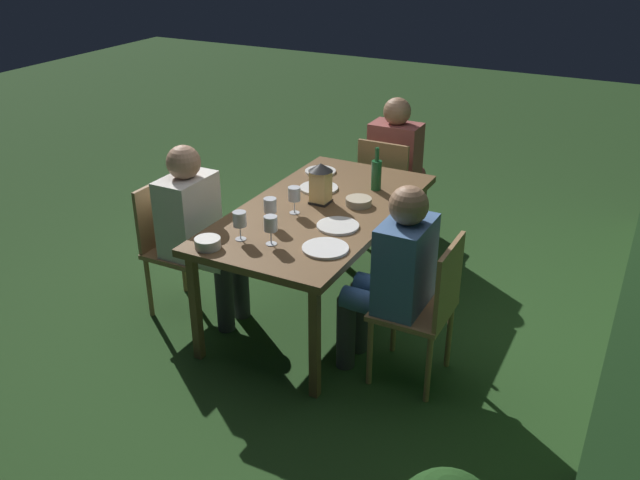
{
  "coord_description": "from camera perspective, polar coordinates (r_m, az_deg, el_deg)",
  "views": [
    {
      "loc": [
        3.48,
        1.8,
        2.42
      ],
      "look_at": [
        0.0,
        0.0,
        0.51
      ],
      "focal_mm": 38.35,
      "sensor_mm": 36.0,
      "label": 1
    }
  ],
  "objects": [
    {
      "name": "plate_d",
      "position": [
        4.86,
        0.03,
        5.75
      ],
      "size": [
        0.22,
        0.22,
        0.01
      ],
      "primitive_type": "cylinder",
      "color": "white",
      "rests_on": "dining_table"
    },
    {
      "name": "ground_plane",
      "position": [
        4.6,
        0.0,
        -5.76
      ],
      "size": [
        16.0,
        16.0,
        0.0
      ],
      "primitive_type": "plane",
      "color": "#26471E"
    },
    {
      "name": "bowl_bread",
      "position": [
        4.31,
        3.24,
        3.23
      ],
      "size": [
        0.16,
        0.16,
        0.05
      ],
      "color": "#BCAD8E",
      "rests_on": "dining_table"
    },
    {
      "name": "plate_a",
      "position": [
        3.74,
        0.45,
        -0.7
      ],
      "size": [
        0.26,
        0.26,
        0.01
      ],
      "primitive_type": "cylinder",
      "color": "white",
      "rests_on": "dining_table"
    },
    {
      "name": "lantern_centerpiece",
      "position": [
        4.29,
        0.06,
        4.94
      ],
      "size": [
        0.15,
        0.15,
        0.27
      ],
      "color": "black",
      "rests_on": "dining_table"
    },
    {
      "name": "bowl_olives",
      "position": [
        3.8,
        -9.36,
        -0.22
      ],
      "size": [
        0.14,
        0.14,
        0.06
      ],
      "color": "silver",
      "rests_on": "dining_table"
    },
    {
      "name": "wine_glass_c",
      "position": [
        4.0,
        -4.18,
        2.79
      ],
      "size": [
        0.08,
        0.08,
        0.17
      ],
      "color": "silver",
      "rests_on": "dining_table"
    },
    {
      "name": "person_in_rust",
      "position": [
        5.43,
        6.49,
        6.63
      ],
      "size": [
        0.48,
        0.38,
        1.15
      ],
      "color": "#9E4C47",
      "rests_on": "ground"
    },
    {
      "name": "plate_b",
      "position": [
        4.01,
        1.5,
        1.19
      ],
      "size": [
        0.25,
        0.25,
        0.01
      ],
      "primitive_type": "cylinder",
      "color": "white",
      "rests_on": "dining_table"
    },
    {
      "name": "wine_glass_b",
      "position": [
        4.16,
        -2.16,
        3.75
      ],
      "size": [
        0.08,
        0.08,
        0.17
      ],
      "color": "silver",
      "rests_on": "dining_table"
    },
    {
      "name": "wine_glass_d",
      "position": [
        3.84,
        -6.72,
        1.63
      ],
      "size": [
        0.08,
        0.08,
        0.17
      ],
      "color": "silver",
      "rests_on": "dining_table"
    },
    {
      "name": "dining_table",
      "position": [
        4.29,
        0.0,
        2.0
      ],
      "size": [
        1.77,
        0.92,
        0.73
      ],
      "color": "brown",
      "rests_on": "ground"
    },
    {
      "name": "wine_glass_a",
      "position": [
        3.77,
        -4.14,
        1.26
      ],
      "size": [
        0.08,
        0.08,
        0.17
      ],
      "color": "silver",
      "rests_on": "dining_table"
    },
    {
      "name": "plate_c",
      "position": [
        4.56,
        -0.1,
        4.36
      ],
      "size": [
        0.26,
        0.26,
        0.01
      ],
      "primitive_type": "cylinder",
      "color": "white",
      "rests_on": "dining_table"
    },
    {
      "name": "person_in_blue",
      "position": [
        3.74,
        6.14,
        -2.68
      ],
      "size": [
        0.38,
        0.47,
        1.15
      ],
      "color": "#426699",
      "rests_on": "ground"
    },
    {
      "name": "green_bottle_on_table",
      "position": [
        4.53,
        4.72,
        5.5
      ],
      "size": [
        0.07,
        0.07,
        0.29
      ],
      "color": "#1E5B2D",
      "rests_on": "dining_table"
    },
    {
      "name": "chair_head_near",
      "position": [
        5.31,
        5.64,
        4.47
      ],
      "size": [
        0.4,
        0.42,
        0.87
      ],
      "color": "#937047",
      "rests_on": "ground"
    },
    {
      "name": "person_in_cream",
      "position": [
        4.33,
        -10.19,
        1.18
      ],
      "size": [
        0.38,
        0.47,
        1.15
      ],
      "color": "white",
      "rests_on": "ground"
    },
    {
      "name": "chair_side_right_b",
      "position": [
        3.76,
        8.81,
        -5.36
      ],
      "size": [
        0.42,
        0.4,
        0.87
      ],
      "color": "#937047",
      "rests_on": "ground"
    },
    {
      "name": "chair_side_left_b",
      "position": [
        4.5,
        -12.04,
        -0.1
      ],
      "size": [
        0.42,
        0.4,
        0.87
      ],
      "color": "#937047",
      "rests_on": "ground"
    }
  ]
}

